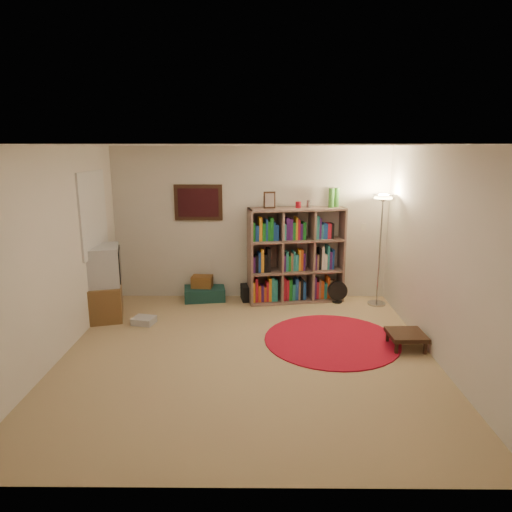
# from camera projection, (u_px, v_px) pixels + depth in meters

# --- Properties ---
(room) EXTENTS (4.54, 4.54, 2.54)m
(room) POSITION_uv_depth(u_px,v_px,m) (242.00, 254.00, 5.35)
(room) COLOR tan
(room) RESTS_ON ground
(bookshelf) EXTENTS (1.59, 0.70, 1.84)m
(bookshelf) POSITION_uv_depth(u_px,v_px,m) (294.00, 257.00, 7.41)
(bookshelf) COLOR #75584E
(bookshelf) RESTS_ON ground
(floor_lamp) EXTENTS (0.43, 0.43, 1.78)m
(floor_lamp) POSITION_uv_depth(u_px,v_px,m) (382.00, 214.00, 7.03)
(floor_lamp) COLOR #A4A5A8
(floor_lamp) RESTS_ON ground
(floor_fan) EXTENTS (0.31, 0.17, 0.36)m
(floor_fan) POSITION_uv_depth(u_px,v_px,m) (337.00, 292.00, 7.42)
(floor_fan) COLOR black
(floor_fan) RESTS_ON ground
(tv_stand) EXTENTS (0.70, 0.85, 1.08)m
(tv_stand) POSITION_uv_depth(u_px,v_px,m) (103.00, 283.00, 6.71)
(tv_stand) COLOR brown
(tv_stand) RESTS_ON ground
(dvd_box) EXTENTS (0.35, 0.31, 0.10)m
(dvd_box) POSITION_uv_depth(u_px,v_px,m) (144.00, 320.00, 6.55)
(dvd_box) COLOR #B3B3B8
(dvd_box) RESTS_ON ground
(suitcase) EXTENTS (0.72, 0.52, 0.21)m
(suitcase) POSITION_uv_depth(u_px,v_px,m) (205.00, 293.00, 7.58)
(suitcase) COLOR #133631
(suitcase) RESTS_ON ground
(wicker_basket) EXTENTS (0.35, 0.26, 0.19)m
(wicker_basket) POSITION_uv_depth(u_px,v_px,m) (202.00, 282.00, 7.54)
(wicker_basket) COLOR brown
(wicker_basket) RESTS_ON suitcase
(duffel_bag) EXTENTS (0.41, 0.36, 0.25)m
(duffel_bag) POSITION_uv_depth(u_px,v_px,m) (252.00, 292.00, 7.57)
(duffel_bag) COLOR black
(duffel_bag) RESTS_ON ground
(paper_towel) EXTENTS (0.13, 0.13, 0.24)m
(paper_towel) POSITION_uv_depth(u_px,v_px,m) (254.00, 296.00, 7.40)
(paper_towel) COLOR white
(paper_towel) RESTS_ON ground
(red_rug) EXTENTS (1.77, 1.77, 0.02)m
(red_rug) POSITION_uv_depth(u_px,v_px,m) (332.00, 340.00, 6.00)
(red_rug) COLOR maroon
(red_rug) RESTS_ON ground
(side_table) EXTENTS (0.46, 0.46, 0.20)m
(side_table) POSITION_uv_depth(u_px,v_px,m) (406.00, 335.00, 5.74)
(side_table) COLOR black
(side_table) RESTS_ON ground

